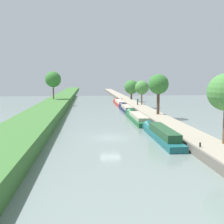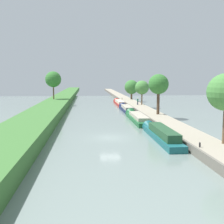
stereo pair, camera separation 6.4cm
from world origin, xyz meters
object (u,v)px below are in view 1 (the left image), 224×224
(narrowboat_green, at_px, (137,117))
(mooring_bollard_near, at_px, (200,145))
(narrowboat_teal, at_px, (161,134))
(mooring_bollard_far, at_px, (122,99))
(narrowboat_navy, at_px, (126,108))
(narrowboat_red, at_px, (119,103))
(person_walking, at_px, (138,101))

(narrowboat_green, distance_m, mooring_bollard_near, 22.37)
(narrowboat_teal, xyz_separation_m, mooring_bollard_far, (1.74, 51.14, 0.44))
(narrowboat_navy, xyz_separation_m, narrowboat_red, (0.11, 14.45, -0.00))
(mooring_bollard_far, bearing_deg, narrowboat_green, -93.12)
(narrowboat_green, distance_m, narrowboat_navy, 14.62)
(narrowboat_navy, distance_m, person_walking, 5.46)
(mooring_bollard_far, bearing_deg, narrowboat_navy, -94.77)
(narrowboat_red, bearing_deg, mooring_bollard_near, -88.10)
(narrowboat_navy, xyz_separation_m, mooring_bollard_far, (1.81, 21.74, 0.60))
(person_walking, relative_size, mooring_bollard_near, 3.69)
(narrowboat_red, xyz_separation_m, mooring_bollard_far, (1.70, 7.29, 0.60))
(narrowboat_teal, height_order, person_walking, person_walking)
(person_walking, height_order, mooring_bollard_far, person_walking)
(narrowboat_navy, bearing_deg, mooring_bollard_near, -87.19)
(mooring_bollard_far, bearing_deg, person_walking, -84.94)
(mooring_bollard_far, bearing_deg, narrowboat_red, -103.15)
(narrowboat_teal, relative_size, narrowboat_navy, 1.06)
(narrowboat_navy, bearing_deg, narrowboat_green, -90.67)
(narrowboat_green, relative_size, narrowboat_navy, 1.15)
(narrowboat_red, bearing_deg, narrowboat_green, -90.55)
(narrowboat_navy, height_order, person_walking, person_walking)
(narrowboat_green, bearing_deg, narrowboat_navy, 89.33)
(narrowboat_teal, height_order, narrowboat_red, narrowboat_teal)
(narrowboat_navy, xyz_separation_m, mooring_bollard_near, (1.81, -36.90, 0.60))
(narrowboat_green, bearing_deg, narrowboat_teal, -89.07)
(narrowboat_navy, height_order, mooring_bollard_near, mooring_bollard_near)
(mooring_bollard_far, bearing_deg, mooring_bollard_near, -90.00)
(person_walking, bearing_deg, narrowboat_navy, -129.46)
(narrowboat_red, bearing_deg, mooring_bollard_far, 76.85)
(narrowboat_teal, bearing_deg, narrowboat_green, 90.93)
(narrowboat_teal, relative_size, person_walking, 8.13)
(narrowboat_teal, bearing_deg, mooring_bollard_near, -76.91)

